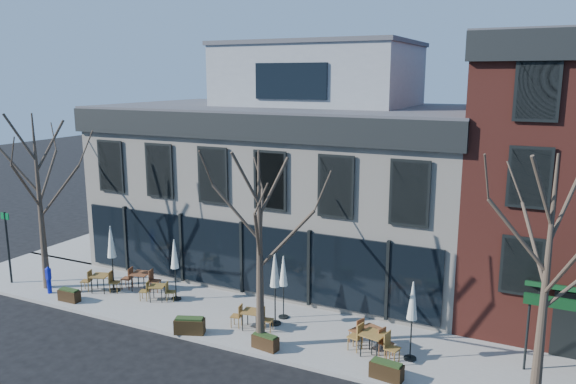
% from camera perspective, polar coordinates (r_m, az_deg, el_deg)
% --- Properties ---
extents(ground, '(120.00, 120.00, 0.00)m').
position_cam_1_polar(ground, '(25.36, -4.53, -10.63)').
color(ground, black).
rests_on(ground, ground).
extents(sidewalk_front, '(33.50, 4.70, 0.15)m').
position_cam_1_polar(sidewalk_front, '(22.19, 0.02, -13.79)').
color(sidewalk_front, gray).
rests_on(sidewalk_front, ground).
extents(sidewalk_side, '(4.50, 12.00, 0.15)m').
position_cam_1_polar(sidewalk_side, '(36.29, -15.14, -3.98)').
color(sidewalk_side, gray).
rests_on(sidewalk_side, ground).
extents(corner_building, '(18.39, 10.39, 11.10)m').
position_cam_1_polar(corner_building, '(28.34, 0.64, 1.74)').
color(corner_building, beige).
rests_on(corner_building, ground).
extents(tree_corner, '(3.93, 3.98, 7.92)m').
position_cam_1_polar(tree_corner, '(27.14, -23.92, -0.74)').
color(tree_corner, '#382B21').
rests_on(tree_corner, sidewalk_front).
extents(tree_mid, '(3.50, 3.55, 7.04)m').
position_cam_1_polar(tree_mid, '(19.47, -2.88, -5.73)').
color(tree_mid, '#382B21').
rests_on(tree_mid, sidewalk_front).
extents(tree_right, '(3.72, 3.77, 7.48)m').
position_cam_1_polar(tree_right, '(17.19, 24.74, -8.43)').
color(tree_right, '#382B21').
rests_on(tree_right, sidewalk_front).
extents(sign_pole, '(0.50, 0.10, 3.40)m').
position_cam_1_polar(sign_pole, '(29.01, -26.59, -4.65)').
color(sign_pole, black).
rests_on(sign_pole, sidewalk_front).
extents(call_box, '(0.25, 0.25, 1.24)m').
position_cam_1_polar(call_box, '(27.28, -23.14, -8.13)').
color(call_box, '#0C16A0').
rests_on(call_box, sidewalk_front).
extents(cafe_set_0, '(1.84, 1.01, 0.95)m').
position_cam_1_polar(cafe_set_0, '(26.73, -18.52, -8.58)').
color(cafe_set_0, brown).
rests_on(cafe_set_0, sidewalk_front).
extents(cafe_set_1, '(1.93, 0.90, 0.99)m').
position_cam_1_polar(cafe_set_1, '(26.38, -14.71, -8.57)').
color(cafe_set_1, brown).
rests_on(cafe_set_1, sidewalk_front).
extents(cafe_set_2, '(1.60, 0.95, 0.83)m').
position_cam_1_polar(cafe_set_2, '(25.07, -13.12, -9.77)').
color(cafe_set_2, brown).
rests_on(cafe_set_2, sidewalk_front).
extents(cafe_set_3, '(1.75, 0.78, 0.90)m').
position_cam_1_polar(cafe_set_3, '(21.91, -3.70, -12.61)').
color(cafe_set_3, brown).
rests_on(cafe_set_3, sidewalk_front).
extents(cafe_set_4, '(1.84, 1.09, 0.95)m').
position_cam_1_polar(cafe_set_4, '(20.59, 8.41, -14.29)').
color(cafe_set_4, brown).
rests_on(cafe_set_4, sidewalk_front).
extents(cafe_set_5, '(1.99, 0.92, 1.02)m').
position_cam_1_polar(cafe_set_5, '(20.14, 8.66, -14.81)').
color(cafe_set_5, brown).
rests_on(cafe_set_5, sidewalk_front).
extents(umbrella_0, '(0.48, 0.48, 3.02)m').
position_cam_1_polar(umbrella_0, '(26.09, -17.52, -5.20)').
color(umbrella_0, black).
rests_on(umbrella_0, sidewalk_front).
extents(umbrella_1, '(0.43, 0.43, 2.70)m').
position_cam_1_polar(umbrella_1, '(24.52, -11.45, -6.52)').
color(umbrella_1, black).
rests_on(umbrella_1, sidewalk_front).
extents(umbrella_2, '(0.41, 0.41, 2.57)m').
position_cam_1_polar(umbrella_2, '(22.30, -0.47, -8.37)').
color(umbrella_2, black).
rests_on(umbrella_2, sidewalk_front).
extents(umbrella_3, '(0.47, 0.47, 2.94)m').
position_cam_1_polar(umbrella_3, '(21.66, -1.34, -8.26)').
color(umbrella_3, black).
rests_on(umbrella_3, sidewalk_front).
extents(umbrella_4, '(0.45, 0.45, 2.79)m').
position_cam_1_polar(umbrella_4, '(19.56, 12.53, -11.15)').
color(umbrella_4, black).
rests_on(umbrella_4, sidewalk_front).
extents(planter_0, '(0.98, 0.42, 0.54)m').
position_cam_1_polar(planter_0, '(26.18, -21.34, -9.72)').
color(planter_0, black).
rests_on(planter_0, sidewalk_front).
extents(planter_1, '(1.21, 0.83, 0.63)m').
position_cam_1_polar(planter_1, '(21.90, -9.96, -13.21)').
color(planter_1, '#302210').
rests_on(planter_1, sidewalk_front).
extents(planter_2, '(1.01, 0.52, 0.54)m').
position_cam_1_polar(planter_2, '(20.52, -2.33, -14.95)').
color(planter_2, '#312010').
rests_on(planter_2, sidewalk_front).
extents(planter_3, '(1.09, 0.53, 0.59)m').
position_cam_1_polar(planter_3, '(18.98, 9.98, -17.41)').
color(planter_3, black).
rests_on(planter_3, sidewalk_front).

